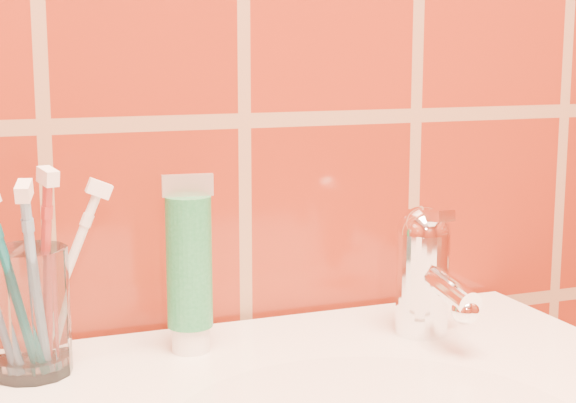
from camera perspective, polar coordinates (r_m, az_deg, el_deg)
name	(u,v)px	position (r m, az deg, el deg)	size (l,w,h in m)	color
glass_tumbler	(30,312)	(0.74, -16.36, -6.85)	(0.06, 0.06, 0.10)	white
toothpaste_tube	(189,270)	(0.76, -6.40, -4.40)	(0.04, 0.04, 0.15)	white
faucet	(425,267)	(0.81, 8.87, -4.20)	(0.05, 0.11, 0.12)	white
toothbrush_0	(45,273)	(0.72, -15.43, -4.50)	(0.03, 0.05, 0.18)	#A42923
toothbrush_1	(65,276)	(0.74, -14.19, -4.69)	(0.08, 0.03, 0.16)	silver
toothbrush_2	(14,287)	(0.71, -17.28, -5.32)	(0.06, 0.05, 0.16)	#0D646E
toothbrush_3	(34,283)	(0.71, -16.09, -5.07)	(0.04, 0.07, 0.17)	#6A98BE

